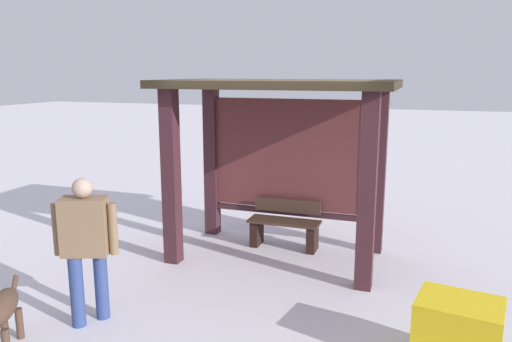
# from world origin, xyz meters

# --- Properties ---
(ground_plane) EXTENTS (60.00, 60.00, 0.00)m
(ground_plane) POSITION_xyz_m (0.00, 0.00, 0.00)
(ground_plane) COLOR silver
(bus_shelter) EXTENTS (3.08, 1.82, 2.47)m
(bus_shelter) POSITION_xyz_m (0.00, 0.17, 1.78)
(bus_shelter) COLOR #3E1F25
(bus_shelter) RESTS_ON ground
(bench_left_inside) EXTENTS (1.06, 0.37, 0.70)m
(bench_left_inside) POSITION_xyz_m (0.00, 0.38, 0.32)
(bench_left_inside) COLOR #412C22
(bench_left_inside) RESTS_ON ground
(person_walking) EXTENTS (0.64, 0.41, 1.54)m
(person_walking) POSITION_xyz_m (-1.30, -2.42, 0.90)
(person_walking) COLOR #856749
(person_walking) RESTS_ON ground
(dog) EXTENTS (0.53, 0.85, 0.58)m
(dog) POSITION_xyz_m (-1.69, -3.17, 0.41)
(dog) COLOR #51382A
(dog) RESTS_ON ground
(grit_bin) EXTENTS (0.79, 0.67, 0.63)m
(grit_bin) POSITION_xyz_m (2.26, -2.04, 0.31)
(grit_bin) COLOR yellow
(grit_bin) RESTS_ON ground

